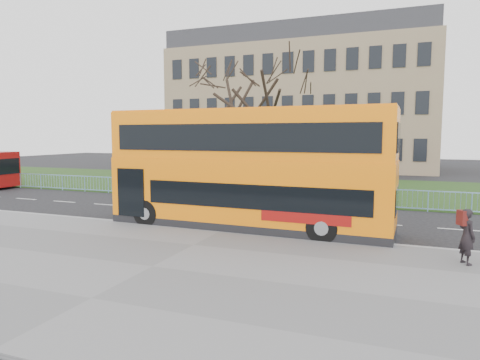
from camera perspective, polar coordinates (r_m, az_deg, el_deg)
name	(u,v)px	position (r m, az deg, el deg)	size (l,w,h in m)	color
ground	(237,225)	(18.87, -0.44, -6.03)	(120.00, 120.00, 0.00)	black
pavement	(153,268)	(13.01, -11.59, -11.46)	(80.00, 10.50, 0.12)	slate
kerb	(223,231)	(17.46, -2.31, -6.80)	(80.00, 0.20, 0.14)	gray
grass_verge	(306,187)	(32.43, 8.83, -0.96)	(80.00, 15.40, 0.08)	#1C3915
guard_railing	(278,194)	(24.95, 5.11, -1.81)	(40.00, 0.12, 1.10)	#77A4D4
bare_tree	(249,114)	(28.91, 1.28, 8.75)	(7.33, 7.33, 10.47)	black
civic_building	(303,110)	(53.57, 8.40, 9.23)	(30.00, 15.00, 14.00)	#897156
yellow_bus	(247,166)	(17.78, 1.01, 1.83)	(11.82, 3.12, 4.92)	orange
pedestrian	(467,236)	(14.40, 28.00, -6.66)	(0.61, 0.40, 1.67)	black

